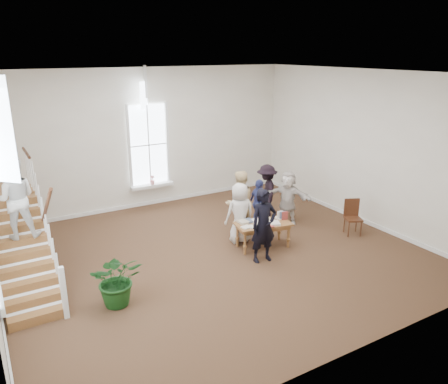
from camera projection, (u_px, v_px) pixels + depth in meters
ground at (215, 255)px, 11.19m from camera, size 10.00×10.00×0.00m
room_shell at (152, 193)px, 14.67m from camera, size 10.49×10.00×10.00m
staircase at (18, 218)px, 9.23m from camera, size 1.10×4.10×2.92m
library_table at (263, 226)px, 11.45m from camera, size 1.55×0.96×0.74m
police_officer at (264, 226)px, 10.60m from camera, size 0.71×0.49×1.86m
elderly_woman at (240, 213)px, 11.71m from camera, size 0.86×0.60×1.66m
person_yellow at (239, 203)px, 12.24m from camera, size 0.95×0.77×1.83m
woman_cluster_a at (259, 203)px, 12.78m from camera, size 0.39×0.86×1.44m
woman_cluster_b at (267, 192)px, 13.40m from camera, size 1.05×1.27×1.70m
woman_cluster_c at (288, 197)px, 13.02m from camera, size 1.29×1.48×1.62m
floor_plant at (118, 279)px, 8.85m from camera, size 1.24×1.15×1.14m
side_chair at (352, 215)px, 12.33m from camera, size 0.58×0.58×1.01m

